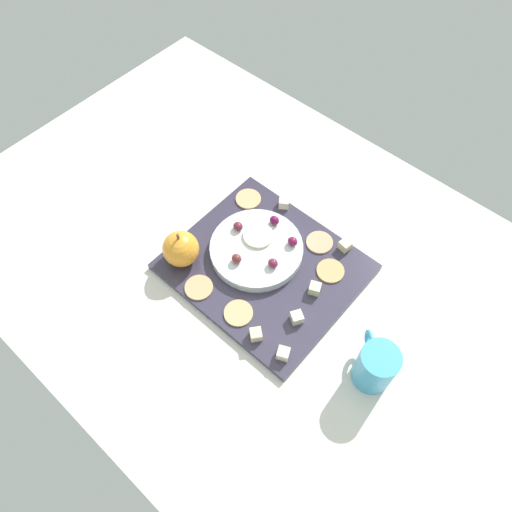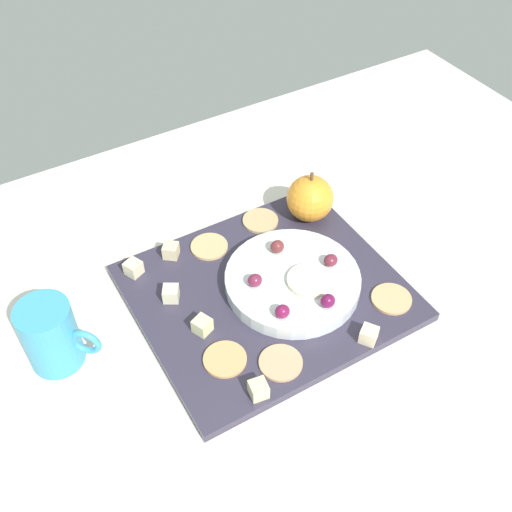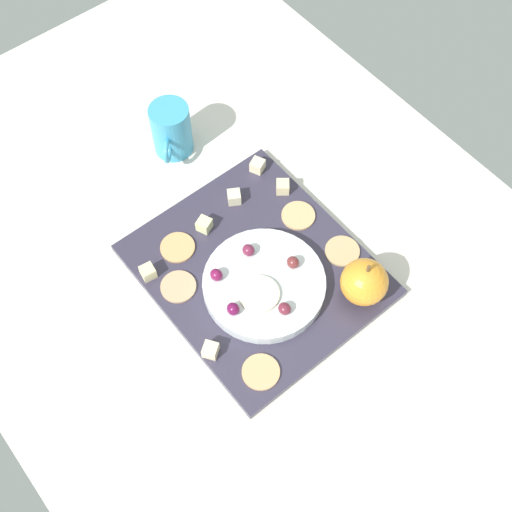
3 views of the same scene
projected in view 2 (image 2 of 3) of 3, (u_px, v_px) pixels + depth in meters
table at (267, 303)px, 83.97cm from camera, size 130.97×84.24×3.03cm
platter at (267, 293)px, 82.30cm from camera, size 34.16×29.84×1.30cm
serving_dish at (293, 281)px, 81.68cm from camera, size 18.11×18.11×1.96cm
apple_whole at (310, 198)px, 89.66cm from camera, size 6.95×6.95×6.95cm
apple_stem at (312, 176)px, 86.74cm from camera, size 0.50×0.50×1.20cm
cheese_cube_0 at (171, 251)px, 85.61cm from camera, size 2.84×2.84×2.02cm
cheese_cube_1 at (133, 268)px, 83.28cm from camera, size 2.67×2.67×2.02cm
cheese_cube_2 at (369, 335)px, 75.39cm from camera, size 2.81×2.81×2.02cm
cheese_cube_3 at (171, 294)px, 80.07cm from camera, size 2.77×2.77×2.02cm
cheese_cube_4 at (202, 325)px, 76.41cm from camera, size 2.66×2.66×2.02cm
cheese_cube_5 at (259, 389)px, 69.99cm from camera, size 2.31×2.31×2.02cm
cracker_0 at (209, 247)px, 87.31cm from camera, size 5.32×5.32×0.40cm
cracker_1 at (225, 359)px, 73.85cm from camera, size 5.32×5.32×0.40cm
cracker_2 at (281, 363)px, 73.49cm from camera, size 5.32×5.32×0.40cm
cracker_3 at (391, 299)px, 80.50cm from camera, size 5.32×5.32×0.40cm
cracker_4 at (260, 221)px, 91.13cm from camera, size 5.32×5.32×0.40cm
grape_0 at (282, 311)px, 75.62cm from camera, size 1.95×1.75×1.77cm
grape_1 at (328, 301)px, 76.76cm from camera, size 1.95×1.75×1.85cm
grape_2 at (331, 260)px, 81.87cm from camera, size 1.95×1.75×1.61cm
grape_3 at (277, 247)px, 83.50cm from camera, size 1.95×1.75×1.84cm
grape_4 at (256, 282)px, 79.03cm from camera, size 1.95×1.75×1.72cm
apple_slice_0 at (309, 280)px, 80.01cm from camera, size 5.94×5.94×0.60cm
cup at (51, 335)px, 72.44cm from camera, size 8.26×8.01×9.29cm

